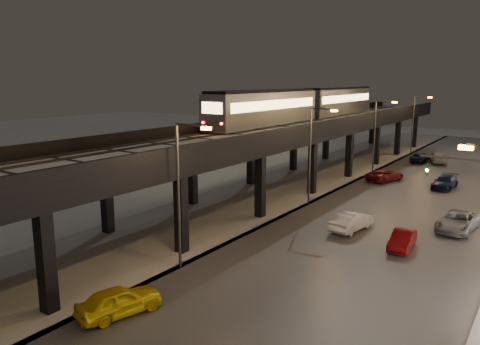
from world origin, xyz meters
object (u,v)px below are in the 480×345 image
Objects in this scene: car_near_white at (351,222)px; car_mid_dark at (438,158)px; car_mid_silver at (385,176)px; car_onc_dark at (458,222)px; car_onc_silver at (402,241)px; car_onc_white at (445,183)px; car_taxi at (119,302)px; subway_train at (306,103)px; car_far_white at (421,158)px.

car_near_white is 35.11m from car_mid_dark.
car_mid_silver is 0.95× the size of car_onc_dark.
car_onc_dark is (2.41, 6.41, 0.10)m from car_onc_silver.
car_onc_silver is (5.34, -36.99, -0.12)m from car_mid_dark.
car_taxi is at bearing -97.74° from car_onc_white.
car_mid_dark is 1.09× the size of car_onc_white.
subway_train reaches higher than car_far_white.
subway_train is at bearing -60.76° from car_taxi.
car_mid_silver is at bearing -4.56° from subway_train.
car_far_white is (-2.96, 33.83, 0.03)m from car_near_white.
car_far_white reaches higher than car_mid_silver.
subway_train reaches higher than car_mid_dark.
car_taxi is 0.83× the size of car_mid_dark.
car_near_white is 0.90× the size of car_mid_silver.
car_onc_white is (3.06, 19.00, -0.05)m from car_near_white.
car_taxi is 38.20m from car_mid_silver.
car_near_white is 33.95m from car_far_white.
subway_train is 9.13× the size of car_taxi.
car_far_white reaches higher than car_onc_silver.
car_onc_dark reaches higher than car_onc_white.
car_far_white is 16.01m from car_onc_white.
car_onc_silver is at bearing 108.45° from car_far_white.
car_taxi is 19.36m from car_onc_silver.
car_far_white reaches higher than car_taxi.
car_onc_silver is at bearing 129.08° from car_mid_silver.
car_onc_silver is 20.93m from car_onc_white.
car_onc_white is (4.04, -16.10, -0.06)m from car_mid_dark.
car_onc_dark is at bearing 65.79° from car_onc_silver.
car_near_white is 1.00× the size of car_far_white.
car_far_white is at bearing 14.71° from car_mid_dark.
car_onc_dark is 1.10× the size of car_onc_white.
car_onc_white is (7.69, 38.03, -0.04)m from car_taxi.
car_near_white is at bearing 73.75° from car_mid_dark.
car_onc_dark is (10.13, -14.62, 0.04)m from car_mid_silver.
subway_train is at bearing 14.37° from car_mid_silver.
subway_train is 8.26× the size of car_onc_white.
car_taxi is 52.89m from car_far_white.
car_onc_silver is 6.85m from car_onc_dark.
car_onc_dark is at bearing -100.06° from car_taxi.
subway_train is 21.38m from car_mid_dark.
car_near_white is 19.43m from car_mid_silver.
car_mid_dark is 1.16× the size of car_far_white.
car_near_white is 0.86× the size of car_mid_dark.
car_near_white reaches higher than car_onc_dark.
subway_train is at bearing 126.37° from car_onc_silver.
car_near_white reaches higher than car_onc_white.
car_mid_dark reaches higher than car_mid_silver.
car_far_white is (1.67, 52.86, 0.03)m from car_taxi.
car_onc_silver is at bearing -106.42° from car_onc_dark.
car_near_white is at bearing -142.13° from car_onc_dark.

